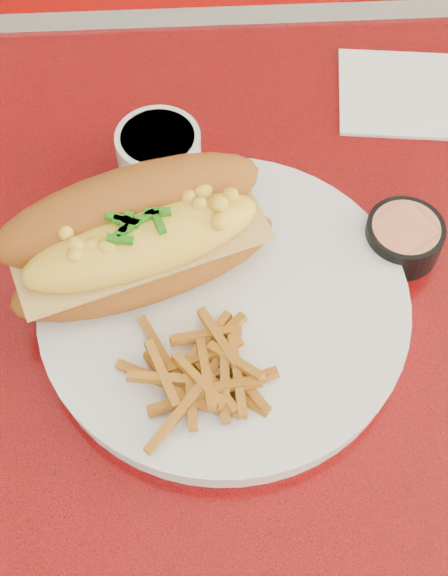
{
  "coord_description": "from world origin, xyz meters",
  "views": [
    {
      "loc": [
        -0.08,
        -0.31,
        1.35
      ],
      "look_at": [
        -0.06,
        0.03,
        0.81
      ],
      "focal_mm": 50.0,
      "sensor_mm": 36.0,
      "label": 1
    }
  ],
  "objects_px": {
    "dinner_plate": "(224,306)",
    "fork": "(219,298)",
    "sauce_cup_right": "(403,237)",
    "booth_bench_far": "(236,82)",
    "diner_table": "(289,417)",
    "gravy_ramekin": "(159,151)",
    "mac_hoagie": "(138,237)"
  },
  "relations": [
    {
      "from": "dinner_plate",
      "to": "fork",
      "type": "relative_size",
      "value": 2.4
    },
    {
      "from": "dinner_plate",
      "to": "sauce_cup_right",
      "type": "height_order",
      "value": "sauce_cup_right"
    },
    {
      "from": "booth_bench_far",
      "to": "sauce_cup_right",
      "type": "bearing_deg",
      "value": -82.57
    },
    {
      "from": "diner_table",
      "to": "gravy_ramekin",
      "type": "xyz_separation_m",
      "value": [
        -0.11,
        0.19,
        0.18
      ]
    },
    {
      "from": "sauce_cup_right",
      "to": "dinner_plate",
      "type": "bearing_deg",
      "value": -160.13
    },
    {
      "from": "mac_hoagie",
      "to": "booth_bench_far",
      "type": "bearing_deg",
      "value": 61.06
    },
    {
      "from": "sauce_cup_right",
      "to": "gravy_ramekin",
      "type": "bearing_deg",
      "value": 153.36
    },
    {
      "from": "dinner_plate",
      "to": "fork",
      "type": "bearing_deg",
      "value": 149.04
    },
    {
      "from": "mac_hoagie",
      "to": "fork",
      "type": "distance_m",
      "value": 0.08
    },
    {
      "from": "dinner_plate",
      "to": "booth_bench_far",
      "type": "bearing_deg",
      "value": 85.38
    },
    {
      "from": "dinner_plate",
      "to": "sauce_cup_right",
      "type": "distance_m",
      "value": 0.17
    },
    {
      "from": "fork",
      "to": "mac_hoagie",
      "type": "bearing_deg",
      "value": 62.45
    },
    {
      "from": "diner_table",
      "to": "booth_bench_far",
      "type": "relative_size",
      "value": 1.03
    },
    {
      "from": "fork",
      "to": "sauce_cup_right",
      "type": "relative_size",
      "value": 1.97
    },
    {
      "from": "booth_bench_far",
      "to": "dinner_plate",
      "type": "distance_m",
      "value": 0.93
    },
    {
      "from": "gravy_ramekin",
      "to": "diner_table",
      "type": "bearing_deg",
      "value": -58.96
    },
    {
      "from": "diner_table",
      "to": "mac_hoagie",
      "type": "bearing_deg",
      "value": 153.3
    },
    {
      "from": "booth_bench_far",
      "to": "fork",
      "type": "xyz_separation_m",
      "value": [
        -0.07,
        -0.78,
        0.5
      ]
    },
    {
      "from": "sauce_cup_right",
      "to": "mac_hoagie",
      "type": "bearing_deg",
      "value": -174.76
    },
    {
      "from": "diner_table",
      "to": "fork",
      "type": "xyz_separation_m",
      "value": [
        -0.07,
        0.03,
        0.18
      ]
    },
    {
      "from": "fork",
      "to": "gravy_ramekin",
      "type": "height_order",
      "value": "gravy_ramekin"
    },
    {
      "from": "dinner_plate",
      "to": "fork",
      "type": "height_order",
      "value": "same"
    },
    {
      "from": "booth_bench_far",
      "to": "gravy_ramekin",
      "type": "xyz_separation_m",
      "value": [
        -0.11,
        -0.62,
        0.51
      ]
    },
    {
      "from": "mac_hoagie",
      "to": "gravy_ramekin",
      "type": "distance_m",
      "value": 0.13
    },
    {
      "from": "diner_table",
      "to": "gravy_ramekin",
      "type": "height_order",
      "value": "gravy_ramekin"
    },
    {
      "from": "diner_table",
      "to": "dinner_plate",
      "type": "relative_size",
      "value": 3.38
    },
    {
      "from": "fork",
      "to": "sauce_cup_right",
      "type": "distance_m",
      "value": 0.17
    },
    {
      "from": "dinner_plate",
      "to": "gravy_ramekin",
      "type": "relative_size",
      "value": 4.32
    },
    {
      "from": "fork",
      "to": "sauce_cup_right",
      "type": "height_order",
      "value": "sauce_cup_right"
    },
    {
      "from": "booth_bench_far",
      "to": "sauce_cup_right",
      "type": "height_order",
      "value": "booth_bench_far"
    },
    {
      "from": "gravy_ramekin",
      "to": "sauce_cup_right",
      "type": "distance_m",
      "value": 0.23
    },
    {
      "from": "dinner_plate",
      "to": "mac_hoagie",
      "type": "relative_size",
      "value": 1.48
    }
  ]
}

